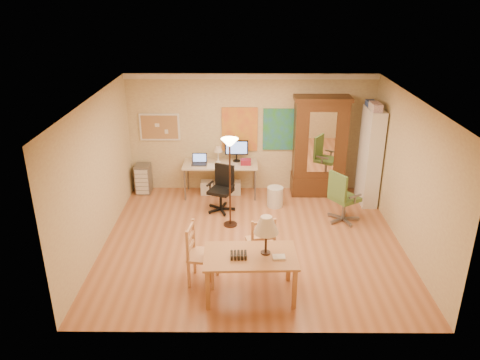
{
  "coord_description": "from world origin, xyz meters",
  "views": [
    {
      "loc": [
        -0.18,
        -7.66,
        4.43
      ],
      "look_at": [
        -0.23,
        0.3,
        1.12
      ],
      "focal_mm": 35.0,
      "sensor_mm": 36.0,
      "label": 1
    }
  ],
  "objects_px": {
    "office_chair_black": "(221,199)",
    "office_chair_green": "(342,208)",
    "armoire": "(319,153)",
    "computer_desk": "(222,175)",
    "bookshelf": "(370,157)",
    "dining_table": "(256,247)"
  },
  "relations": [
    {
      "from": "office_chair_black",
      "to": "office_chair_green",
      "type": "height_order",
      "value": "office_chair_green"
    },
    {
      "from": "computer_desk",
      "to": "office_chair_green",
      "type": "bearing_deg",
      "value": -28.03
    },
    {
      "from": "computer_desk",
      "to": "office_chair_black",
      "type": "distance_m",
      "value": 0.86
    },
    {
      "from": "office_chair_green",
      "to": "armoire",
      "type": "xyz_separation_m",
      "value": [
        -0.31,
        1.4,
        0.69
      ]
    },
    {
      "from": "office_chair_black",
      "to": "armoire",
      "type": "height_order",
      "value": "armoire"
    },
    {
      "from": "office_chair_black",
      "to": "bookshelf",
      "type": "relative_size",
      "value": 0.47
    },
    {
      "from": "dining_table",
      "to": "armoire",
      "type": "height_order",
      "value": "armoire"
    },
    {
      "from": "bookshelf",
      "to": "office_chair_green",
      "type": "bearing_deg",
      "value": -126.48
    },
    {
      "from": "dining_table",
      "to": "bookshelf",
      "type": "distance_m",
      "value": 4.24
    },
    {
      "from": "computer_desk",
      "to": "bookshelf",
      "type": "distance_m",
      "value": 3.27
    },
    {
      "from": "armoire",
      "to": "computer_desk",
      "type": "bearing_deg",
      "value": -177.87
    },
    {
      "from": "office_chair_black",
      "to": "office_chair_green",
      "type": "relative_size",
      "value": 0.91
    },
    {
      "from": "office_chair_black",
      "to": "office_chair_green",
      "type": "xyz_separation_m",
      "value": [
        2.46,
        -0.49,
        0.03
      ]
    },
    {
      "from": "dining_table",
      "to": "bookshelf",
      "type": "height_order",
      "value": "bookshelf"
    },
    {
      "from": "office_chair_green",
      "to": "bookshelf",
      "type": "bearing_deg",
      "value": 53.52
    },
    {
      "from": "dining_table",
      "to": "armoire",
      "type": "bearing_deg",
      "value": 68.62
    },
    {
      "from": "dining_table",
      "to": "office_chair_black",
      "type": "bearing_deg",
      "value": 102.59
    },
    {
      "from": "office_chair_green",
      "to": "armoire",
      "type": "bearing_deg",
      "value": 102.34
    },
    {
      "from": "office_chair_green",
      "to": "office_chair_black",
      "type": "bearing_deg",
      "value": 168.84
    },
    {
      "from": "office_chair_black",
      "to": "armoire",
      "type": "relative_size",
      "value": 0.44
    },
    {
      "from": "dining_table",
      "to": "office_chair_black",
      "type": "distance_m",
      "value": 3.05
    },
    {
      "from": "office_chair_green",
      "to": "bookshelf",
      "type": "xyz_separation_m",
      "value": [
        0.71,
        0.96,
        0.75
      ]
    }
  ]
}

